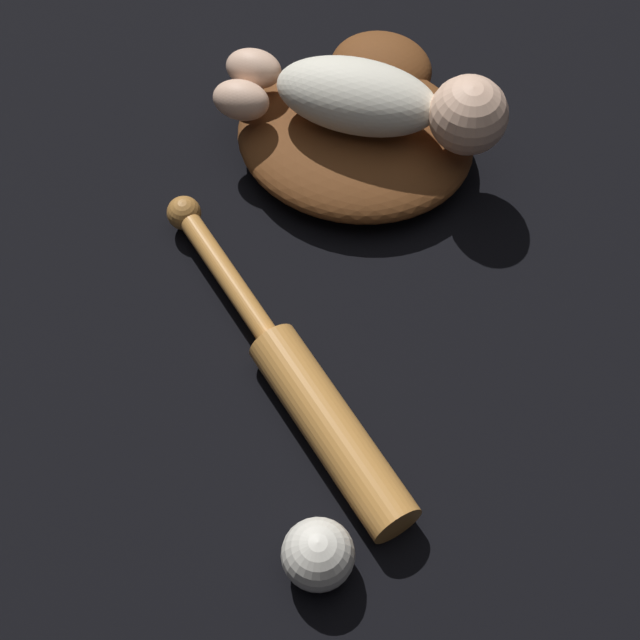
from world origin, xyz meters
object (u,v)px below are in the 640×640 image
at_px(baby_figure, 377,100).
at_px(baseball_bat, 306,391).
at_px(baseball, 318,555).
at_px(baseball_glove, 359,126).

bearing_deg(baby_figure, baseball_bat, -92.02).
distance_m(baseball_bat, baseball, 0.20).
bearing_deg(baseball_bat, baby_figure, 87.98).
distance_m(baseball_glove, baseball_bat, 0.40).
bearing_deg(baseball_glove, baby_figure, -44.15).
relative_size(baseball_glove, baseball, 4.36).
relative_size(baseball_glove, baseball_bat, 0.86).
height_order(baseball_glove, baseball, baseball).
distance_m(baseball_glove, baseball, 0.59).
bearing_deg(baseball, baby_figure, 94.01).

